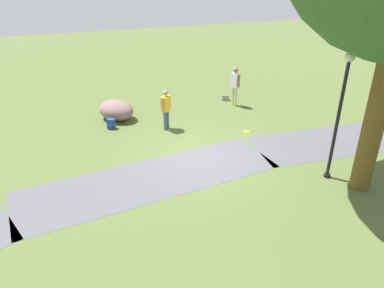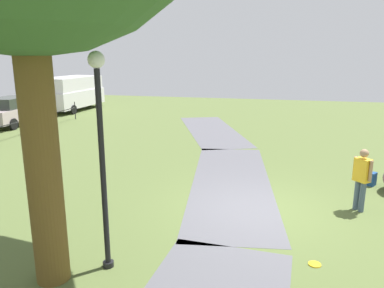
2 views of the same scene
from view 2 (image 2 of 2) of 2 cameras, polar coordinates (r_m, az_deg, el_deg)
ground_plane at (r=9.63m, az=9.51°, el=-9.87°), size 48.00×48.00×0.00m
footpath_segment_mid at (r=11.50m, az=6.06°, el=-5.76°), size 8.25×3.45×0.01m
footpath_segment_far at (r=19.14m, az=3.06°, el=2.15°), size 8.30×5.13×0.01m
lamp_post at (r=6.46m, az=-13.83°, el=0.34°), size 0.28×0.28×3.87m
man_near_boulder at (r=10.02m, az=24.69°, el=-4.47°), size 0.43×0.42×1.59m
backpack_by_boulder at (r=12.29m, az=25.89°, el=-4.89°), size 0.34×0.35×0.40m
frisbee_on_grass at (r=7.59m, az=18.37°, el=-17.17°), size 0.23×0.23×0.02m
parked_wagon_silver at (r=22.58m, az=-25.88°, el=4.63°), size 4.06×1.92×1.56m
delivery_van at (r=27.32m, az=-18.18°, el=7.62°), size 5.33×2.57×2.30m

